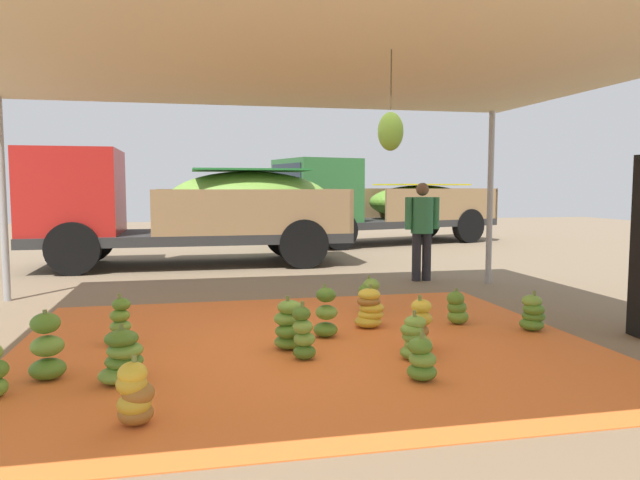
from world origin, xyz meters
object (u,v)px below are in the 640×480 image
banana_bunch_10 (303,335)px  banana_bunch_11 (533,314)px  banana_bunch_12 (135,395)px  banana_bunch_13 (326,314)px  banana_bunch_8 (370,309)px  banana_bunch_2 (422,361)px  banana_bunch_5 (420,326)px  banana_bunch_0 (369,296)px  banana_bunch_4 (47,349)px  worker_0 (422,224)px  banana_bunch_6 (457,309)px  banana_bunch_1 (120,323)px  banana_bunch_3 (122,358)px  cargo_truck_main (184,206)px  banana_bunch_14 (414,339)px  cargo_truck_far (379,203)px  banana_bunch_7 (289,326)px

banana_bunch_10 → banana_bunch_11: (2.78, 0.57, -0.04)m
banana_bunch_12 → banana_bunch_13: 2.76m
banana_bunch_13 → banana_bunch_12: bearing=-131.2°
banana_bunch_8 → banana_bunch_11: 1.86m
banana_bunch_2 → banana_bunch_13: (-0.47, 1.59, 0.08)m
banana_bunch_5 → banana_bunch_12: (-2.64, -1.41, -0.02)m
banana_bunch_0 → banana_bunch_8: size_ratio=0.94×
banana_bunch_4 → worker_0: (5.17, 4.41, 0.74)m
banana_bunch_8 → banana_bunch_10: bearing=-131.8°
banana_bunch_2 → banana_bunch_0: bearing=82.3°
banana_bunch_4 → banana_bunch_6: 4.47m
banana_bunch_1 → banana_bunch_6: banana_bunch_1 is taller
banana_bunch_11 → banana_bunch_12: bearing=-155.9°
banana_bunch_3 → banana_bunch_4: (-0.64, 0.25, 0.05)m
banana_bunch_6 → banana_bunch_10: size_ratio=0.77×
banana_bunch_2 → cargo_truck_main: size_ratio=0.06×
banana_bunch_4 → worker_0: worker_0 is taller
banana_bunch_3 → banana_bunch_6: banana_bunch_3 is taller
banana_bunch_4 → banana_bunch_0: bearing=30.4°
banana_bunch_8 → banana_bunch_11: banana_bunch_8 is taller
banana_bunch_14 → cargo_truck_far: 11.74m
banana_bunch_11 → cargo_truck_main: (-3.95, 6.76, 1.05)m
banana_bunch_2 → banana_bunch_3: 2.52m
banana_bunch_7 → banana_bunch_14: banana_bunch_7 is taller
banana_bunch_2 → cargo_truck_main: bearing=104.1°
banana_bunch_0 → banana_bunch_1: bearing=-161.6°
banana_bunch_2 → cargo_truck_far: 12.38m
cargo_truck_main → banana_bunch_12: bearing=-91.6°
banana_bunch_1 → banana_bunch_3: (0.17, -1.29, -0.01)m
banana_bunch_4 → banana_bunch_6: size_ratio=1.38×
banana_bunch_1 → banana_bunch_13: 2.18m
banana_bunch_10 → cargo_truck_main: cargo_truck_main is taller
banana_bunch_14 → banana_bunch_7: bearing=152.5°
banana_bunch_3 → banana_bunch_14: size_ratio=1.08×
banana_bunch_6 → cargo_truck_main: cargo_truck_main is taller
banana_bunch_11 → cargo_truck_far: bearing=81.8°
banana_bunch_4 → cargo_truck_main: bearing=81.8°
banana_bunch_13 → banana_bunch_14: 1.17m
cargo_truck_main → cargo_truck_far: (5.46, 3.71, -0.07)m
banana_bunch_11 → banana_bunch_3: bearing=-168.1°
banana_bunch_7 → banana_bunch_8: size_ratio=1.08×
banana_bunch_5 → banana_bunch_13: (-0.82, 0.67, 0.02)m
banana_bunch_3 → banana_bunch_4: bearing=158.6°
banana_bunch_12 → banana_bunch_2: bearing=12.0°
banana_bunch_7 → banana_bunch_12: (-1.34, -1.69, -0.02)m
banana_bunch_3 → worker_0: worker_0 is taller
cargo_truck_main → banana_bunch_10: bearing=-80.9°
cargo_truck_far → worker_0: 6.88m
cargo_truck_main → banana_bunch_13: bearing=-76.6°
banana_bunch_5 → cargo_truck_far: bearing=74.3°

